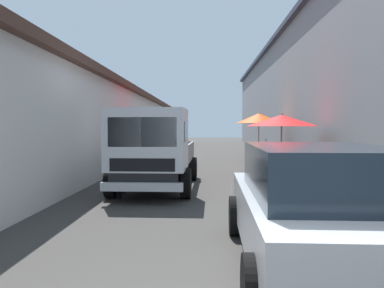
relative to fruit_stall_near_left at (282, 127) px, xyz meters
name	(u,v)px	position (x,y,z in m)	size (l,w,h in m)	color
ground	(216,168)	(2.41, 2.17, -1.66)	(90.00, 90.00, 0.00)	#3D3A38
building_left_whitewash	(62,125)	(4.66, 9.34, 0.08)	(49.80, 7.50, 3.46)	silver
building_right_concrete	(372,87)	(4.66, -5.00, 1.80)	(49.80, 7.50, 6.91)	gray
fruit_stall_near_left	(282,127)	(0.00, 0.00, 0.00)	(2.41, 2.41, 2.15)	#9E9EA3
fruit_stall_near_right	(258,122)	(5.94, -0.04, 0.22)	(2.31, 2.31, 2.42)	#9E9EA3
fruit_stall_mid_lane	(157,126)	(1.73, 4.46, 0.04)	(2.33, 2.33, 2.26)	#9E9EA3
hatchback_car	(317,207)	(-8.56, 1.28, -0.93)	(3.94, 1.99, 1.45)	#ADAFB5
delivery_truck	(153,152)	(-3.59, 3.89, -0.63)	(4.95, 2.05, 2.08)	black
vendor_by_crates	(154,141)	(5.03, 5.02, -0.68)	(0.55, 0.45, 1.69)	#665B4C
vendor_in_shade	(121,157)	(-4.25, 4.56, -0.70)	(0.38, 0.60, 1.66)	#232328
parked_scooter	(266,155)	(3.44, -0.05, -1.22)	(1.69, 0.42, 1.14)	black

